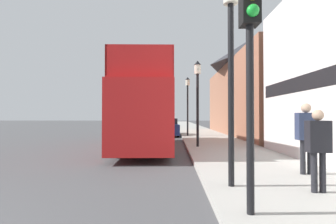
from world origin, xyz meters
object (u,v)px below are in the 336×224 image
Objects in this scene: pedestrian_second at (318,142)px; lamp_post_third at (188,95)px; traffic_signal at (250,36)px; lamp_post_second at (198,87)px; tour_bus at (148,112)px; lamp_post_nearest at (231,39)px; pedestrian_third at (306,131)px; parked_car_ahead_of_bus at (167,128)px.

pedestrian_second is 15.49m from lamp_post_third.
traffic_signal is 9.05m from lamp_post_second.
tour_bus reaches higher than traffic_signal.
lamp_post_nearest is at bearing -89.92° from lamp_post_second.
tour_bus is 2.14× the size of lamp_post_third.
pedestrian_third is 4.03m from traffic_signal.
traffic_signal is 0.83× the size of lamp_post_third.
parked_car_ahead_of_bus is at bearing 96.15° from lamp_post_nearest.
pedestrian_second is 2.74m from traffic_signal.
lamp_post_nearest is at bearing -89.72° from lamp_post_third.
parked_car_ahead_of_bus is at bearing 142.49° from lamp_post_third.
traffic_signal reaches higher than pedestrian_third.
tour_bus is at bearing 104.71° from traffic_signal.
pedestrian_second is at bearing -15.58° from lamp_post_nearest.
pedestrian_second is at bearing -65.03° from tour_bus.
pedestrian_second is 0.44× the size of traffic_signal.
pedestrian_second is at bearing -83.61° from lamp_post_third.
lamp_post_nearest reaches higher than pedestrian_third.
lamp_post_second is at bearing -12.29° from tour_bus.
lamp_post_nearest is 7.40m from lamp_post_second.
parked_car_ahead_of_bus is 2.60× the size of pedestrian_second.
parked_car_ahead_of_bus is at bearing 104.95° from pedestrian_third.
lamp_post_third reaches higher than lamp_post_second.
parked_car_ahead_of_bus is 16.86m from pedestrian_second.
traffic_signal is at bearing -87.90° from parked_car_ahead_of_bus.
lamp_post_third is (2.49, 6.92, 1.41)m from tour_bus.
lamp_post_nearest is (0.07, 1.65, 0.44)m from traffic_signal.
lamp_post_second is 0.94× the size of lamp_post_third.
lamp_post_third is at bearing 99.65° from pedestrian_third.
lamp_post_third is (-0.00, 16.44, 0.39)m from traffic_signal.
lamp_post_second is at bearing 90.08° from lamp_post_nearest.
lamp_post_second is (1.72, -8.66, 2.45)m from parked_car_ahead_of_bus.
lamp_post_nearest is 1.08× the size of lamp_post_second.
pedestrian_second reaches higher than parked_car_ahead_of_bus.
tour_bus reaches higher than parked_car_ahead_of_bus.
tour_bus is at bearing 169.52° from lamp_post_second.
pedestrian_second is 2.80m from lamp_post_nearest.
lamp_post_nearest is at bearing -87.11° from parked_car_ahead_of_bus.
traffic_signal is 0.81× the size of lamp_post_nearest.
lamp_post_second is at bearing 109.93° from pedestrian_third.
pedestrian_third is at bearing -70.07° from lamp_post_second.
tour_bus is 2.28× the size of parked_car_ahead_of_bus.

